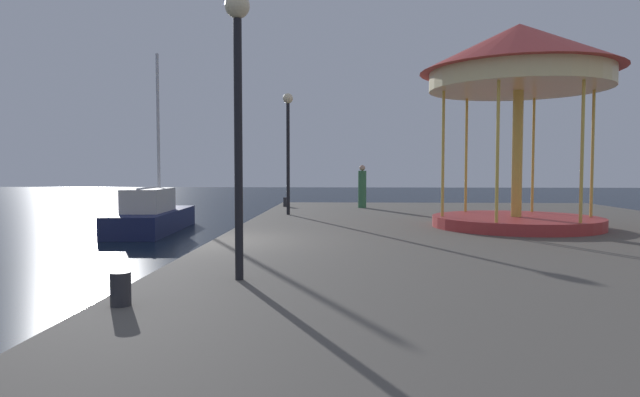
# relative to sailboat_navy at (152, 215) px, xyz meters

# --- Properties ---
(ground_plane) EXTENTS (120.00, 120.00, 0.00)m
(ground_plane) POSITION_rel_sailboat_navy_xyz_m (4.43, -8.68, -0.63)
(ground_plane) COLOR black
(quay_dock) EXTENTS (14.41, 28.70, 0.80)m
(quay_dock) POSITION_rel_sailboat_navy_xyz_m (11.64, -8.68, -0.23)
(quay_dock) COLOR #5B564F
(quay_dock) RESTS_ON ground
(sailboat_navy) EXTENTS (2.28, 6.27, 7.00)m
(sailboat_navy) POSITION_rel_sailboat_navy_xyz_m (0.00, 0.00, 0.00)
(sailboat_navy) COLOR #19214C
(sailboat_navy) RESTS_ON ground
(carousel) EXTENTS (5.35, 5.35, 5.55)m
(carousel) POSITION_rel_sailboat_navy_xyz_m (12.17, -5.46, 4.33)
(carousel) COLOR #B23333
(carousel) RESTS_ON quay_dock
(lamp_post_mid_promenade) EXTENTS (0.36, 0.36, 4.11)m
(lamp_post_mid_promenade) POSITION_rel_sailboat_navy_xyz_m (5.90, -12.99, 2.99)
(lamp_post_mid_promenade) COLOR black
(lamp_post_mid_promenade) RESTS_ON quay_dock
(lamp_post_far_end) EXTENTS (0.36, 0.36, 4.26)m
(lamp_post_far_end) POSITION_rel_sailboat_navy_xyz_m (5.44, -1.51, 3.08)
(lamp_post_far_end) COLOR black
(lamp_post_far_end) RESTS_ON quay_dock
(bollard_north) EXTENTS (0.24, 0.24, 0.40)m
(bollard_north) POSITION_rel_sailboat_navy_xyz_m (4.92, 2.59, 0.37)
(bollard_north) COLOR #2D2D33
(bollard_north) RESTS_ON quay_dock
(bollard_center) EXTENTS (0.24, 0.24, 0.40)m
(bollard_center) POSITION_rel_sailboat_navy_xyz_m (4.79, -14.58, 0.37)
(bollard_center) COLOR #2D2D33
(bollard_center) RESTS_ON quay_dock
(person_mid_promenade) EXTENTS (0.34, 0.34, 1.78)m
(person_mid_promenade) POSITION_rel_sailboat_navy_xyz_m (8.15, 2.11, 1.00)
(person_mid_promenade) COLOR #387247
(person_mid_promenade) RESTS_ON quay_dock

